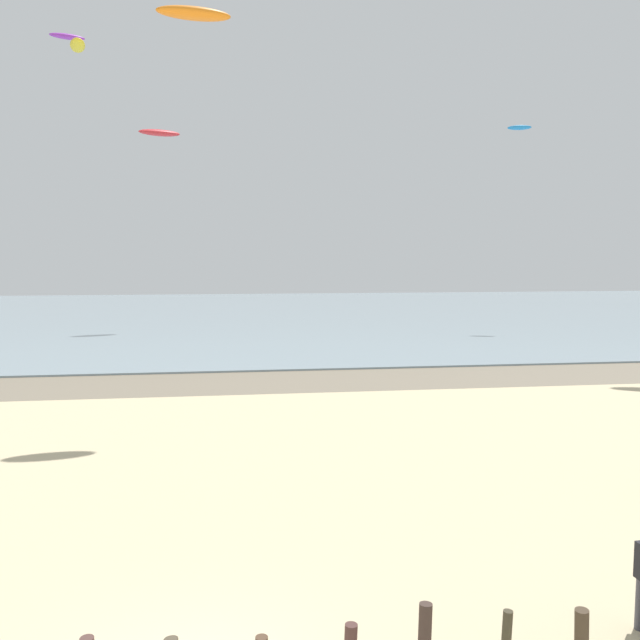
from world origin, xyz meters
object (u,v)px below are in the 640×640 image
object	(u,v)px
kite_aloft_1	(159,133)
kite_aloft_4	(67,37)
kite_aloft_2	(519,128)
kite_aloft_7	(194,13)
kite_aloft_3	(78,45)

from	to	relation	value
kite_aloft_1	kite_aloft_4	world-z (taller)	kite_aloft_4
kite_aloft_2	kite_aloft_7	size ratio (longest dim) A/B	0.70
kite_aloft_2	kite_aloft_7	bearing A→B (deg)	-115.13
kite_aloft_2	kite_aloft_4	bearing A→B (deg)	-158.46
kite_aloft_2	kite_aloft_4	distance (m)	34.66
kite_aloft_2	kite_aloft_7	world-z (taller)	kite_aloft_2
kite_aloft_3	kite_aloft_4	distance (m)	10.40
kite_aloft_7	kite_aloft_2	bearing A→B (deg)	-141.09
kite_aloft_7	kite_aloft_3	bearing A→B (deg)	-73.35
kite_aloft_1	kite_aloft_2	distance (m)	29.08
kite_aloft_4	kite_aloft_7	bearing A→B (deg)	-87.36
kite_aloft_1	kite_aloft_4	size ratio (longest dim) A/B	1.42
kite_aloft_4	kite_aloft_7	distance (m)	26.98
kite_aloft_2	kite_aloft_4	xyz separation A→B (m)	(-34.23, -2.58, 4.80)
kite_aloft_2	kite_aloft_4	size ratio (longest dim) A/B	0.81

